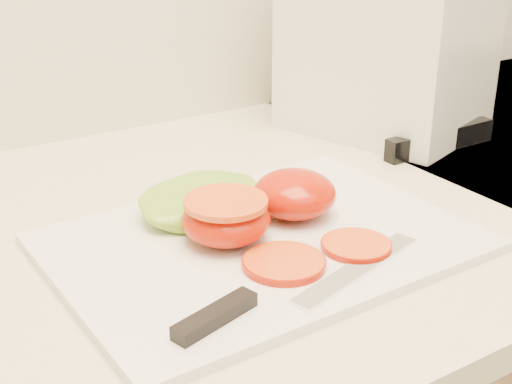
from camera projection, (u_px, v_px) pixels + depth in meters
cutting_board at (262, 242)px, 0.70m from camera, size 0.40×0.29×0.01m
tomato_half_dome at (294, 194)px, 0.73m from camera, size 0.09×0.09×0.05m
tomato_half_cut at (226, 218)px, 0.68m from camera, size 0.09×0.09×0.04m
tomato_slice_0 at (284, 263)px, 0.64m from camera, size 0.07×0.07×0.01m
tomato_slice_1 at (356, 245)px, 0.67m from camera, size 0.07×0.07×0.01m
lettuce_leaf_0 at (204, 200)px, 0.74m from camera, size 0.16×0.12×0.03m
knife at (276, 296)px, 0.59m from camera, size 0.27×0.06×0.01m
appliance at (389, 24)px, 0.98m from camera, size 0.27×0.30×0.30m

